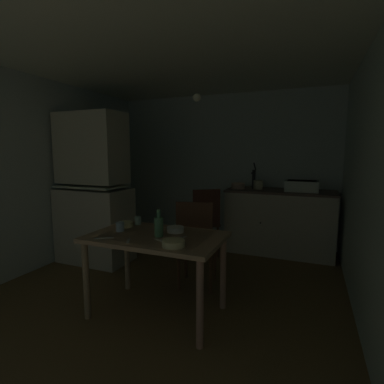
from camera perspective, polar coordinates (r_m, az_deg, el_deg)
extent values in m
plane|color=brown|center=(3.27, -5.49, -18.98)|extent=(5.23, 5.23, 0.00)
cube|color=silver|center=(4.95, 6.01, 4.52)|extent=(3.67, 0.10, 2.39)
cube|color=silver|center=(4.12, -29.05, 2.95)|extent=(0.10, 4.33, 2.39)
cube|color=silver|center=(2.64, 32.22, 0.57)|extent=(0.10, 4.33, 2.39)
cube|color=silver|center=(3.08, -6.14, 26.05)|extent=(3.67, 4.33, 0.10)
cube|color=beige|center=(4.20, -18.19, -6.08)|extent=(0.94, 0.55, 0.98)
cube|color=beige|center=(4.09, -18.80, 7.98)|extent=(0.86, 0.47, 0.90)
cube|color=beige|center=(4.09, -18.75, 1.08)|extent=(0.84, 0.50, 0.02)
cube|color=beige|center=(4.51, 16.49, -5.67)|extent=(1.49, 0.60, 0.89)
cube|color=brown|center=(4.43, 16.72, 0.14)|extent=(1.52, 0.63, 0.03)
sphere|color=#2D2823|center=(4.23, 13.06, -5.83)|extent=(0.02, 0.02, 0.02)
cube|color=white|center=(4.41, 20.41, 1.11)|extent=(0.44, 0.34, 0.15)
cube|color=black|center=(4.40, 20.46, 2.03)|extent=(0.38, 0.28, 0.01)
cylinder|color=#232328|center=(4.52, 11.83, 2.42)|extent=(0.05, 0.05, 0.28)
cylinder|color=#232328|center=(4.44, 11.70, 3.62)|extent=(0.03, 0.12, 0.03)
cylinder|color=#20282D|center=(4.56, 12.03, 4.85)|extent=(0.02, 0.16, 0.12)
cylinder|color=tan|center=(4.47, 8.90, 1.18)|extent=(0.20, 0.20, 0.08)
cylinder|color=beige|center=(4.48, 12.66, 1.38)|extent=(0.14, 0.14, 0.13)
cube|color=#A17E60|center=(2.67, -6.93, -8.61)|extent=(1.19, 0.74, 0.04)
cube|color=white|center=(2.67, -6.93, -8.26)|extent=(0.92, 0.58, 0.00)
cylinder|color=#9F805F|center=(2.85, -19.76, -15.79)|extent=(0.06, 0.06, 0.70)
cylinder|color=#A97765|center=(2.34, 1.54, -20.77)|extent=(0.06, 0.06, 0.70)
cylinder|color=#A18264|center=(3.30, -12.44, -12.21)|extent=(0.06, 0.06, 0.70)
cylinder|color=#A87763|center=(2.87, 6.03, -15.19)|extent=(0.06, 0.06, 0.70)
cube|color=#4B2F1C|center=(3.28, 1.08, -10.49)|extent=(0.46, 0.46, 0.03)
cube|color=#4E2D1E|center=(3.03, 0.43, -6.74)|extent=(0.38, 0.09, 0.51)
cylinder|color=#4B2F1C|center=(3.49, 4.43, -13.35)|extent=(0.04, 0.04, 0.43)
cylinder|color=#4B2F1C|center=(3.54, -1.18, -12.98)|extent=(0.04, 0.04, 0.43)
cylinder|color=#4B2F1C|center=(3.18, 3.60, -15.53)|extent=(0.04, 0.04, 0.43)
cylinder|color=#4B2F1C|center=(3.24, -2.58, -15.06)|extent=(0.04, 0.04, 0.43)
cube|color=#512E1E|center=(4.24, 2.13, -6.06)|extent=(0.56, 0.56, 0.03)
cube|color=#542C21|center=(4.01, 2.82, -3.02)|extent=(0.33, 0.24, 0.50)
cylinder|color=#512E1E|center=(4.51, 3.67, -8.34)|extent=(0.04, 0.04, 0.44)
cylinder|color=#512E1E|center=(4.43, -0.61, -8.62)|extent=(0.04, 0.04, 0.44)
cylinder|color=#512E1E|center=(4.20, 4.99, -9.58)|extent=(0.04, 0.04, 0.44)
cylinder|color=#512E1E|center=(4.11, 0.40, -9.93)|extent=(0.04, 0.04, 0.44)
cylinder|color=beige|center=(2.34, -3.59, -9.86)|extent=(0.18, 0.18, 0.05)
cylinder|color=beige|center=(2.99, -12.68, -6.12)|extent=(0.14, 0.14, 0.05)
cylinder|color=white|center=(2.74, -3.21, -7.23)|extent=(0.16, 0.16, 0.05)
cylinder|color=#9EB2C6|center=(2.84, -13.72, -6.53)|extent=(0.08, 0.08, 0.09)
cylinder|color=#ADD1C1|center=(3.07, -10.42, -5.43)|extent=(0.06, 0.06, 0.08)
cylinder|color=#4C7F56|center=(2.60, -6.42, -6.74)|extent=(0.08, 0.08, 0.17)
cylinder|color=#4C7F56|center=(2.57, -6.46, -4.17)|extent=(0.03, 0.03, 0.07)
cube|color=silver|center=(2.55, -2.78, -8.90)|extent=(0.10, 0.17, 0.00)
cube|color=beige|center=(2.66, -16.60, -8.51)|extent=(0.14, 0.11, 0.00)
cube|color=beige|center=(2.53, -12.18, -9.17)|extent=(0.08, 0.13, 0.00)
cube|color=beige|center=(2.49, -6.11, -9.31)|extent=(0.15, 0.09, 0.00)
sphere|color=#F9EFCC|center=(3.05, 0.94, 17.79)|extent=(0.08, 0.08, 0.08)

